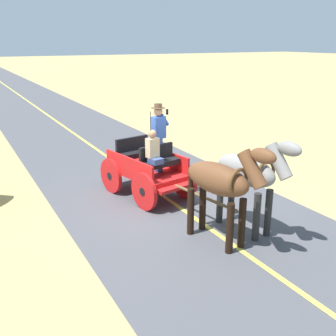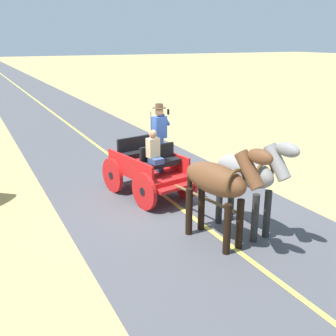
{
  "view_description": "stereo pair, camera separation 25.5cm",
  "coord_description": "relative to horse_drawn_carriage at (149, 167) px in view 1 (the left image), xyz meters",
  "views": [
    {
      "loc": [
        4.69,
        8.71,
        4.03
      ],
      "look_at": [
        0.33,
        0.63,
        1.1
      ],
      "focal_mm": 43.12,
      "sensor_mm": 36.0,
      "label": 1
    },
    {
      "loc": [
        4.47,
        8.83,
        4.03
      ],
      "look_at": [
        0.33,
        0.63,
        1.1
      ],
      "focal_mm": 43.12,
      "sensor_mm": 36.0,
      "label": 2
    }
  ],
  "objects": [
    {
      "name": "ground_plane",
      "position": [
        -0.31,
        0.48,
        -0.82
      ],
      "size": [
        200.0,
        200.0,
        0.0
      ],
      "primitive_type": "plane",
      "color": "tan"
    },
    {
      "name": "horse_drawn_carriage",
      "position": [
        0.0,
        0.0,
        0.0
      ],
      "size": [
        1.84,
        4.51,
        2.5
      ],
      "color": "red",
      "rests_on": "ground"
    },
    {
      "name": "road_surface",
      "position": [
        -0.31,
        0.48,
        -0.81
      ],
      "size": [
        5.65,
        160.0,
        0.01
      ],
      "primitive_type": "cube",
      "color": "#4C4C51",
      "rests_on": "ground"
    },
    {
      "name": "horse_off_side",
      "position": [
        -0.14,
        3.06,
        0.51
      ],
      "size": [
        0.89,
        2.15,
        2.21
      ],
      "color": "brown",
      "rests_on": "ground"
    },
    {
      "name": "horse_near_side",
      "position": [
        -0.98,
        2.9,
        0.51
      ],
      "size": [
        0.78,
        2.15,
        2.21
      ],
      "color": "gray",
      "rests_on": "ground"
    },
    {
      "name": "road_centre_stripe",
      "position": [
        -0.31,
        0.48,
        -0.81
      ],
      "size": [
        0.12,
        160.0,
        0.0
      ],
      "primitive_type": "cube",
      "color": "#DBCC4C",
      "rests_on": "road_surface"
    }
  ]
}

